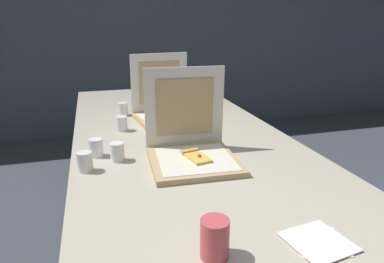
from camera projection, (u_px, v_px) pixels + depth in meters
The scene contains 11 objects.
wall_back at pixel (124, 15), 3.71m from camera, with size 10.00×0.10×2.60m, color #4C5660.
table at pixel (178, 140), 1.73m from camera, with size 1.00×2.35×0.73m.
pizza_box_front at pixel (192, 148), 1.36m from camera, with size 0.35×0.35×0.36m.
pizza_box_middle at pixel (167, 110), 1.92m from camera, with size 0.38×0.38×0.36m.
cup_white_near_left at pixel (85, 162), 1.27m from camera, with size 0.06×0.06×0.07m, color white.
cup_white_mid at pixel (122, 124), 1.73m from camera, with size 0.06×0.06×0.07m, color white.
cup_white_near_center at pixel (96, 148), 1.41m from camera, with size 0.06×0.06×0.07m, color white.
cup_white_far at pixel (123, 109), 2.01m from camera, with size 0.06×0.06×0.07m, color white.
cup_white_near_right at pixel (117, 152), 1.37m from camera, with size 0.06×0.06×0.07m, color white.
cup_printed_front at pixel (215, 238), 0.81m from camera, with size 0.07×0.07×0.10m, color #D14C56.
napkin_pile at pixel (319, 242), 0.87m from camera, with size 0.17×0.17×0.01m.
Camera 1 is at (-0.39, -0.94, 1.27)m, focal length 32.32 mm.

